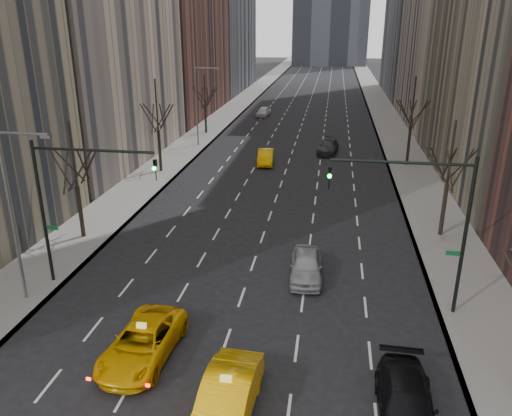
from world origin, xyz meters
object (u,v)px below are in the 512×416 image
at_px(taxi_suv, 143,343).
at_px(taxi_sedan, 226,400).
at_px(silver_sedan_ahead, 306,266).
at_px(parked_suv_black, 406,404).

xyz_separation_m(taxi_suv, taxi_sedan, (4.35, -3.01, 0.10)).
xyz_separation_m(taxi_sedan, silver_sedan_ahead, (2.24, 11.34, -0.09)).
relative_size(taxi_sedan, silver_sedan_ahead, 1.16).
xyz_separation_m(taxi_sedan, parked_suv_black, (6.48, 0.95, -0.12)).
bearing_deg(taxi_sedan, silver_sedan_ahead, 82.00).
bearing_deg(parked_suv_black, taxi_suv, 170.61).
bearing_deg(taxi_suv, silver_sedan_ahead, 55.19).
distance_m(taxi_suv, parked_suv_black, 11.02).
distance_m(taxi_sedan, parked_suv_black, 6.55).
relative_size(taxi_suv, silver_sedan_ahead, 1.20).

